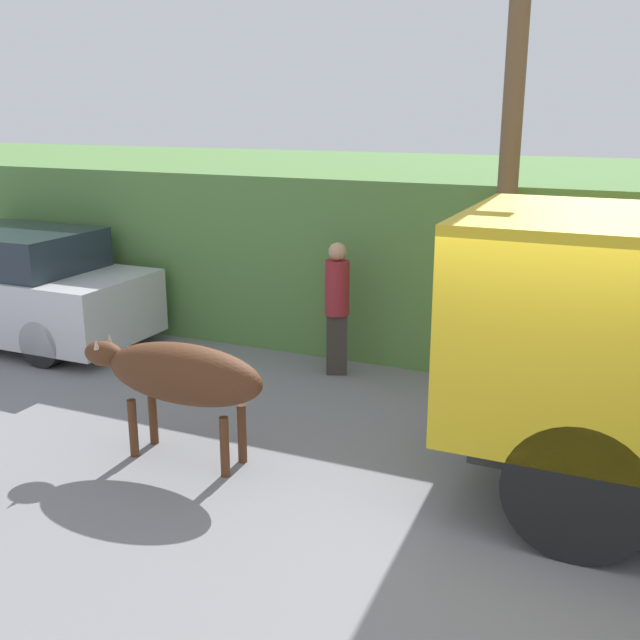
{
  "coord_description": "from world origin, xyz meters",
  "views": [
    {
      "loc": [
        0.66,
        -5.93,
        3.43
      ],
      "look_at": [
        -2.09,
        0.25,
        1.5
      ],
      "focal_mm": 42.0,
      "sensor_mm": 36.0,
      "label": 1
    }
  ],
  "objects_px": {
    "brown_cow": "(180,375)",
    "parked_suv": "(9,287)",
    "utility_pole": "(510,152)",
    "pedestrian_on_hill": "(337,302)"
  },
  "relations": [
    {
      "from": "parked_suv",
      "to": "pedestrian_on_hill",
      "type": "xyz_separation_m",
      "value": [
        5.13,
        0.59,
        0.17
      ]
    },
    {
      "from": "parked_suv",
      "to": "utility_pole",
      "type": "relative_size",
      "value": 0.79
    },
    {
      "from": "brown_cow",
      "to": "pedestrian_on_hill",
      "type": "xyz_separation_m",
      "value": [
        0.44,
        2.95,
        0.09
      ]
    },
    {
      "from": "brown_cow",
      "to": "parked_suv",
      "type": "bearing_deg",
      "value": 148.84
    },
    {
      "from": "brown_cow",
      "to": "parked_suv",
      "type": "relative_size",
      "value": 0.46
    },
    {
      "from": "parked_suv",
      "to": "utility_pole",
      "type": "bearing_deg",
      "value": 8.26
    },
    {
      "from": "parked_suv",
      "to": "brown_cow",
      "type": "bearing_deg",
      "value": -25.54
    },
    {
      "from": "parked_suv",
      "to": "utility_pole",
      "type": "height_order",
      "value": "utility_pole"
    },
    {
      "from": "brown_cow",
      "to": "pedestrian_on_hill",
      "type": "bearing_deg",
      "value": 77.04
    },
    {
      "from": "parked_suv",
      "to": "utility_pole",
      "type": "xyz_separation_m",
      "value": [
        7.17,
        0.9,
        2.11
      ]
    }
  ]
}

